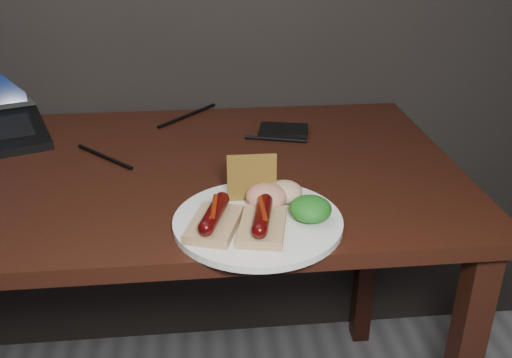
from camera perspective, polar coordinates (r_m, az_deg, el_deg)
name	(u,v)px	position (r m, az deg, el deg)	size (l,w,h in m)	color
desk	(116,208)	(1.22, -13.87, -2.79)	(1.40, 0.70, 0.75)	#36160D
hard_drive	(283,131)	(1.31, 2.76, 4.77)	(0.11, 0.08, 0.02)	black
desk_cables	(105,140)	(1.32, -14.84, 3.75)	(0.94, 0.40, 0.01)	black
plate	(258,222)	(0.94, 0.18, -4.29)	(0.28, 0.28, 0.01)	white
bread_sausage_left	(215,219)	(0.91, -4.17, -4.05)	(0.10, 0.13, 0.04)	tan
bread_sausage_center	(262,222)	(0.90, 0.65, -4.29)	(0.09, 0.13, 0.04)	tan
crispbread	(252,178)	(0.98, -0.42, 0.14)	(0.09, 0.01, 0.09)	#A57D2D
salad_greens	(310,209)	(0.93, 5.47, -2.98)	(0.07, 0.07, 0.04)	#105111
salsa_mound	(267,196)	(0.97, 1.08, -1.75)	(0.07, 0.07, 0.04)	#A11018
coleslaw_mound	(284,192)	(0.99, 2.84, -1.29)	(0.06, 0.06, 0.04)	beige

